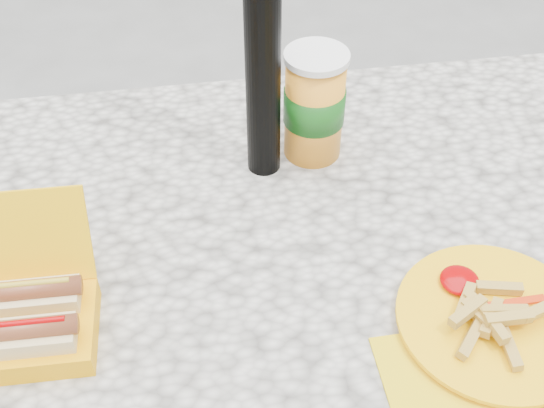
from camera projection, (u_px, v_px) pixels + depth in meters
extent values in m
cube|color=beige|center=(280.00, 253.00, 0.96)|extent=(1.20, 0.80, 0.05)
cylinder|color=black|center=(11.00, 295.00, 1.38)|extent=(0.07, 0.07, 0.70)
cylinder|color=black|center=(483.00, 240.00, 1.49)|extent=(0.07, 0.07, 0.70)
cube|color=#FFB90A|center=(16.00, 333.00, 0.81)|extent=(0.19, 0.13, 0.03)
cube|color=#FFB90A|center=(11.00, 239.00, 0.82)|extent=(0.19, 0.06, 0.11)
cube|color=#C8B684|center=(9.00, 343.00, 0.78)|extent=(0.16, 0.05, 0.04)
cylinder|color=brown|center=(3.00, 331.00, 0.76)|extent=(0.16, 0.03, 0.02)
cylinder|color=#940001|center=(0.00, 325.00, 0.75)|extent=(0.14, 0.01, 0.01)
cube|color=#C8B684|center=(16.00, 304.00, 0.82)|extent=(0.16, 0.05, 0.04)
cylinder|color=brown|center=(10.00, 292.00, 0.80)|extent=(0.16, 0.03, 0.02)
cylinder|color=gold|center=(8.00, 286.00, 0.79)|extent=(0.14, 0.01, 0.01)
cube|color=yellow|center=(471.00, 396.00, 0.77)|extent=(0.19, 0.19, 0.00)
cylinder|color=#FFB90A|center=(494.00, 321.00, 0.83)|extent=(0.23, 0.23, 0.01)
cylinder|color=#FFB90A|center=(494.00, 319.00, 0.83)|extent=(0.24, 0.24, 0.01)
cube|color=gold|center=(542.00, 309.00, 0.81)|extent=(0.06, 0.03, 0.01)
cube|color=gold|center=(465.00, 302.00, 0.83)|extent=(0.04, 0.05, 0.01)
cube|color=gold|center=(482.00, 317.00, 0.81)|extent=(0.04, 0.06, 0.01)
cube|color=gold|center=(504.00, 311.00, 0.81)|extent=(0.06, 0.02, 0.02)
cube|color=gold|center=(470.00, 339.00, 0.79)|extent=(0.05, 0.05, 0.02)
cube|color=gold|center=(509.00, 318.00, 0.80)|extent=(0.06, 0.01, 0.01)
cube|color=gold|center=(468.00, 312.00, 0.80)|extent=(0.06, 0.04, 0.01)
cube|color=gold|center=(499.00, 288.00, 0.85)|extent=(0.06, 0.03, 0.01)
cube|color=gold|center=(492.00, 322.00, 0.80)|extent=(0.02, 0.06, 0.01)
cube|color=gold|center=(484.00, 310.00, 0.81)|extent=(0.04, 0.06, 0.01)
cube|color=gold|center=(492.00, 318.00, 0.81)|extent=(0.05, 0.05, 0.01)
cube|color=gold|center=(510.00, 348.00, 0.79)|extent=(0.02, 0.06, 0.01)
ellipsoid|color=#940001|center=(460.00, 280.00, 0.86)|extent=(0.05, 0.05, 0.01)
cube|color=red|center=(506.00, 304.00, 0.82)|extent=(0.10, 0.01, 0.00)
cylinder|color=#FF9C25|center=(314.00, 108.00, 1.02)|extent=(0.09, 0.09, 0.17)
cylinder|color=#135415|center=(314.00, 105.00, 1.02)|extent=(0.09, 0.09, 0.05)
cylinder|color=white|center=(317.00, 57.00, 0.96)|extent=(0.09, 0.09, 0.01)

